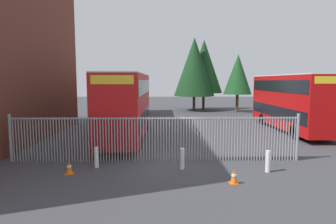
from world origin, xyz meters
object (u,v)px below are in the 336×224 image
at_px(bollard_center_front, 182,159).
at_px(traffic_cone_by_gate, 69,168).
at_px(double_decker_bus_behind_fence_left, 291,100).
at_px(traffic_cone_mid_forecourt, 234,177).
at_px(double_decker_bus_behind_fence_right, 127,95).
at_px(double_decker_bus_near_gate, 127,103).
at_px(bollard_near_left, 96,157).
at_px(bollard_near_right, 268,161).

distance_m(bollard_center_front, traffic_cone_by_gate, 4.88).
height_order(double_decker_bus_behind_fence_left, traffic_cone_by_gate, double_decker_bus_behind_fence_left).
bearing_deg(traffic_cone_mid_forecourt, traffic_cone_by_gate, 169.52).
xyz_separation_m(double_decker_bus_behind_fence_right, traffic_cone_by_gate, (0.11, -19.81, -2.13)).
bearing_deg(double_decker_bus_near_gate, bollard_near_left, -94.57).
bearing_deg(bollard_near_right, double_decker_bus_near_gate, 133.11).
xyz_separation_m(double_decker_bus_near_gate, double_decker_bus_behind_fence_left, (12.56, 2.77, 0.00)).
xyz_separation_m(bollard_near_right, traffic_cone_by_gate, (-8.52, -0.15, -0.19)).
height_order(double_decker_bus_near_gate, bollard_near_right, double_decker_bus_near_gate).
bearing_deg(traffic_cone_mid_forecourt, double_decker_bus_behind_fence_right, 107.92).
bearing_deg(double_decker_bus_behind_fence_right, traffic_cone_mid_forecourt, -72.08).
xyz_separation_m(double_decker_bus_near_gate, bollard_near_right, (7.04, -7.52, -1.95)).
distance_m(double_decker_bus_behind_fence_right, traffic_cone_by_gate, 19.93).
bearing_deg(double_decker_bus_behind_fence_left, traffic_cone_mid_forecourt, -122.14).
bearing_deg(double_decker_bus_behind_fence_left, bollard_near_left, -143.99).
relative_size(bollard_near_left, traffic_cone_mid_forecourt, 1.61).
height_order(double_decker_bus_near_gate, bollard_near_left, double_decker_bus_near_gate).
distance_m(bollard_near_left, traffic_cone_mid_forecourt, 6.16).
distance_m(double_decker_bus_behind_fence_left, bollard_near_left, 16.31).
distance_m(bollard_center_front, traffic_cone_mid_forecourt, 2.64).
bearing_deg(bollard_near_right, double_decker_bus_behind_fence_right, 113.69).
xyz_separation_m(double_decker_bus_behind_fence_right, traffic_cone_mid_forecourt, (6.81, -21.05, -2.13)).
distance_m(double_decker_bus_near_gate, bollard_center_front, 8.06).
height_order(double_decker_bus_behind_fence_left, bollard_center_front, double_decker_bus_behind_fence_left).
bearing_deg(traffic_cone_mid_forecourt, bollard_near_left, 159.44).
bearing_deg(traffic_cone_mid_forecourt, bollard_center_front, 135.17).
xyz_separation_m(double_decker_bus_near_gate, double_decker_bus_behind_fence_right, (-1.59, 12.14, 0.00)).
xyz_separation_m(double_decker_bus_behind_fence_left, bollard_near_right, (-5.52, -10.29, -1.95)).
xyz_separation_m(double_decker_bus_behind_fence_left, bollard_center_front, (-9.21, -9.83, -1.95)).
height_order(bollard_near_left, traffic_cone_mid_forecourt, bollard_near_left).
bearing_deg(bollard_near_right, double_decker_bus_behind_fence_left, 61.77).
distance_m(double_decker_bus_near_gate, traffic_cone_by_gate, 8.10).
xyz_separation_m(double_decker_bus_near_gate, traffic_cone_by_gate, (-1.48, -7.68, -2.13)).
bearing_deg(bollard_near_left, bollard_near_right, -5.77).
distance_m(double_decker_bus_near_gate, bollard_near_left, 7.05).
distance_m(bollard_near_right, traffic_cone_by_gate, 8.52).
height_order(bollard_near_left, traffic_cone_by_gate, bollard_near_left).
bearing_deg(bollard_near_right, traffic_cone_mid_forecourt, -142.51).
xyz_separation_m(double_decker_bus_behind_fence_left, double_decker_bus_behind_fence_right, (-14.15, 9.37, 0.00)).
distance_m(bollard_near_left, bollard_center_front, 3.91).
distance_m(bollard_center_front, bollard_near_right, 3.71).
relative_size(double_decker_bus_near_gate, traffic_cone_mid_forecourt, 18.32).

